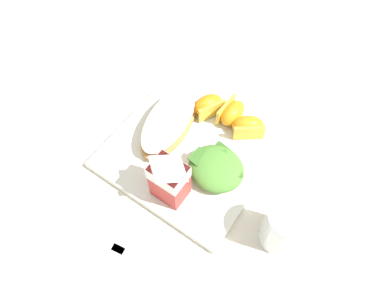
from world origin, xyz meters
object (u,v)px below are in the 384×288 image
Objects in this scene: orange_wedge_front at (248,126)px; orange_wedge_rear at (208,105)px; cheesy_pizza_bread at (169,123)px; white_plate at (192,149)px; metal_fork at (144,262)px; orange_wedge_middle at (232,113)px; green_salad_pile at (216,168)px; milk_carton at (169,177)px; drinking_clear_cup at (283,227)px.

orange_wedge_front is 0.09m from orange_wedge_rear.
orange_wedge_front is at bearing -148.89° from cheesy_pizza_bread.
white_plate is 0.22m from metal_fork.
orange_wedge_front is 0.04m from orange_wedge_middle.
orange_wedge_front is 1.14× the size of orange_wedge_middle.
green_salad_pile is (-0.13, 0.03, 0.00)m from cheesy_pizza_bread.
cheesy_pizza_bread is 0.14m from milk_carton.
green_salad_pile is at bearing -93.21° from metal_fork.
metal_fork is at bearing 104.33° from orange_wedge_rear.
white_plate is at bearing -14.42° from drinking_clear_cup.
white_plate reaches higher than metal_fork.
green_salad_pile is 0.10m from milk_carton.
orange_wedge_middle is at bearing -165.93° from orange_wedge_rear.
milk_carton reaches higher than metal_fork.
orange_wedge_middle is (-0.00, -0.19, -0.04)m from milk_carton.
green_salad_pile is 0.11m from orange_wedge_front.
orange_wedge_middle is at bearing -39.04° from drinking_clear_cup.
metal_fork is at bearing 45.73° from drinking_clear_cup.
metal_fork is (-0.03, 0.31, -0.03)m from orange_wedge_middle.
orange_wedge_middle is 0.24m from drinking_clear_cup.
drinking_clear_cup is at bearing -134.27° from metal_fork.
white_plate is 0.10m from orange_wedge_middle.
cheesy_pizza_bread is 0.12m from orange_wedge_middle.
orange_wedge_front reaches higher than white_plate.
drinking_clear_cup is (-0.21, 0.05, 0.04)m from white_plate.
drinking_clear_cup is (-0.27, 0.06, 0.01)m from cheesy_pizza_bread.
orange_wedge_front and orange_wedge_rear have the same top height.
green_salad_pile and orange_wedge_front have the same top height.
white_plate is 0.11m from orange_wedge_front.
orange_wedge_middle reaches higher than metal_fork.
milk_carton is 0.19m from orange_wedge_rear.
orange_wedge_front is 0.20m from drinking_clear_cup.
drinking_clear_cup is at bearing -167.38° from milk_carton.
metal_fork is at bearing 95.37° from orange_wedge_middle.
cheesy_pizza_bread is 1.84× the size of drinking_clear_cup.
green_salad_pile is 1.44× the size of orange_wedge_front.
cheesy_pizza_bread is at bearing -9.28° from white_plate.
milk_carton is 0.20m from orange_wedge_middle.
white_plate is at bearing 51.95° from orange_wedge_front.
metal_fork is (-0.03, 0.12, -0.07)m from milk_carton.
white_plate is 1.55× the size of cheesy_pizza_bread.
green_salad_pile is at bearing 108.87° from orange_wedge_middle.
cheesy_pizza_bread is at bearing 62.68° from orange_wedge_rear.
orange_wedge_rear is 0.27m from drinking_clear_cup.
metal_fork is 1.92× the size of drinking_clear_cup.
drinking_clear_cup reaches higher than cheesy_pizza_bread.
orange_wedge_rear is at bearing 1.35° from orange_wedge_front.
orange_wedge_rear is at bearing -75.67° from metal_fork.
green_salad_pile is at bearing 89.39° from orange_wedge_front.
metal_fork is 0.23m from drinking_clear_cup.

